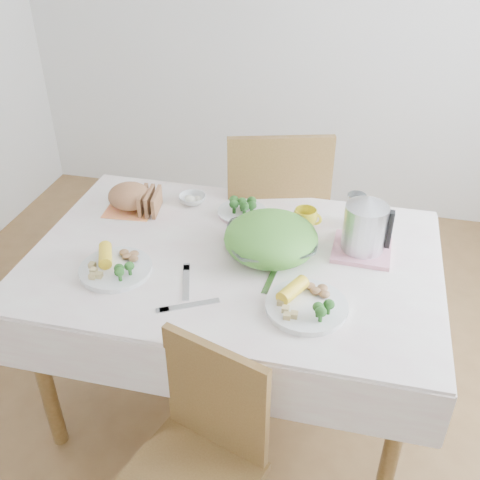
% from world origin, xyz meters
% --- Properties ---
extents(floor, '(3.60, 3.60, 0.00)m').
position_xyz_m(floor, '(0.00, 0.00, 0.00)').
color(floor, brown).
rests_on(floor, ground).
extents(dining_table, '(1.40, 0.90, 0.75)m').
position_xyz_m(dining_table, '(0.00, 0.00, 0.38)').
color(dining_table, brown).
rests_on(dining_table, floor).
extents(tablecloth, '(1.50, 1.00, 0.01)m').
position_xyz_m(tablecloth, '(0.00, 0.00, 0.76)').
color(tablecloth, white).
rests_on(tablecloth, dining_table).
extents(chair_near, '(0.48, 0.48, 0.83)m').
position_xyz_m(chair_near, '(0.03, -0.71, 0.47)').
color(chair_near, brown).
rests_on(chair_near, floor).
extents(chair_far, '(0.58, 0.58, 1.04)m').
position_xyz_m(chair_far, '(0.03, 0.68, 0.46)').
color(chair_far, brown).
rests_on(chair_far, floor).
extents(salad_bowl, '(0.42, 0.42, 0.08)m').
position_xyz_m(salad_bowl, '(0.13, 0.05, 0.80)').
color(salad_bowl, white).
rests_on(salad_bowl, tablecloth).
extents(dinner_plate_left, '(0.28, 0.28, 0.02)m').
position_xyz_m(dinner_plate_left, '(-0.38, -0.20, 0.77)').
color(dinner_plate_left, white).
rests_on(dinner_plate_left, tablecloth).
extents(dinner_plate_right, '(0.38, 0.38, 0.02)m').
position_xyz_m(dinner_plate_right, '(0.30, -0.24, 0.77)').
color(dinner_plate_right, white).
rests_on(dinner_plate_right, tablecloth).
extents(broccoli_plate, '(0.25, 0.25, 0.02)m').
position_xyz_m(broccoli_plate, '(-0.04, 0.30, 0.77)').
color(broccoli_plate, beige).
rests_on(broccoli_plate, tablecloth).
extents(napkin, '(0.21, 0.21, 0.00)m').
position_xyz_m(napkin, '(-0.51, 0.24, 0.76)').
color(napkin, '#FF8F4E').
rests_on(napkin, tablecloth).
extents(bread_loaf, '(0.21, 0.21, 0.11)m').
position_xyz_m(bread_loaf, '(-0.51, 0.24, 0.82)').
color(bread_loaf, brown).
rests_on(bread_loaf, napkin).
extents(fruit_bowl, '(0.15, 0.15, 0.04)m').
position_xyz_m(fruit_bowl, '(-0.26, 0.34, 0.78)').
color(fruit_bowl, white).
rests_on(fruit_bowl, tablecloth).
extents(yellow_mug, '(0.10, 0.10, 0.08)m').
position_xyz_m(yellow_mug, '(0.23, 0.26, 0.80)').
color(yellow_mug, yellow).
rests_on(yellow_mug, tablecloth).
extents(glass_tumbler, '(0.10, 0.10, 0.14)m').
position_xyz_m(glass_tumbler, '(0.42, 0.31, 0.83)').
color(glass_tumbler, white).
rests_on(glass_tumbler, tablecloth).
extents(pink_tray, '(0.22, 0.22, 0.02)m').
position_xyz_m(pink_tray, '(0.46, 0.14, 0.77)').
color(pink_tray, pink).
rests_on(pink_tray, tablecloth).
extents(electric_kettle, '(0.16, 0.16, 0.22)m').
position_xyz_m(electric_kettle, '(0.46, 0.14, 0.88)').
color(electric_kettle, '#B2B5BA').
rests_on(electric_kettle, pink_tray).
extents(fork_left, '(0.08, 0.20, 0.00)m').
position_xyz_m(fork_left, '(-0.12, -0.20, 0.76)').
color(fork_left, silver).
rests_on(fork_left, tablecloth).
extents(fork_right, '(0.04, 0.19, 0.00)m').
position_xyz_m(fork_right, '(0.16, -0.11, 0.76)').
color(fork_right, silver).
rests_on(fork_right, tablecloth).
extents(knife, '(0.19, 0.12, 0.00)m').
position_xyz_m(knife, '(-0.07, -0.31, 0.76)').
color(knife, silver).
rests_on(knife, tablecloth).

